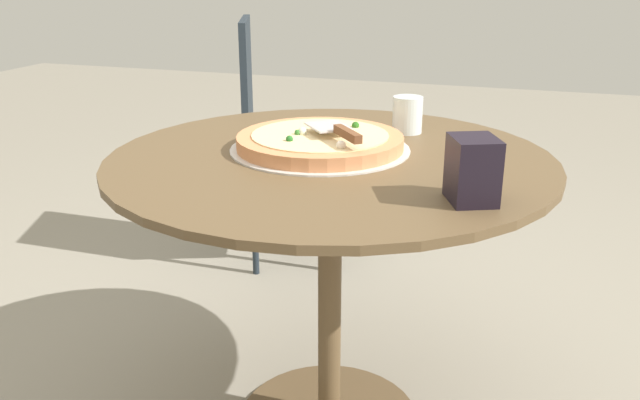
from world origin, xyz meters
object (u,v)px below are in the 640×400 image
Objects in this scene: pizza_server at (338,130)px; drinking_cup at (407,115)px; pizza_on_tray at (320,142)px; patio_table at (330,219)px; patio_chair_near at (274,126)px; napkin_dispenser at (473,170)px.

drinking_cup reaches higher than pizza_server.
pizza_on_tray is 4.54× the size of drinking_cup.
pizza_on_tray is at bearing -136.80° from patio_table.
patio_table is 2.41× the size of pizza_on_tray.
drinking_cup is 0.10× the size of patio_chair_near.
napkin_dispenser reaches higher than drinking_cup.
drinking_cup is at bearing 43.81° from patio_chair_near.
patio_chair_near reaches higher than pizza_server.
patio_table is at bearing 34.40° from napkin_dispenser.
patio_table is at bearing -24.44° from drinking_cup.
drinking_cup is at bearing 158.35° from pizza_server.
pizza_on_tray is 2.13× the size of pizza_server.
drinking_cup is at bearing 0.35° from napkin_dispenser.
patio_chair_near is (-0.65, -0.62, -0.22)m from drinking_cup.
patio_chair_near is (-1.11, -0.83, -0.24)m from napkin_dispenser.
patio_chair_near is at bearing 13.05° from napkin_dispenser.
napkin_dispenser is at bearing 56.20° from pizza_on_tray.
drinking_cup is 0.51m from napkin_dispenser.
drinking_cup is at bearing 155.56° from patio_table.
pizza_server reaches higher than pizza_on_tray.
pizza_server is 0.37m from napkin_dispenser.
pizza_server is 1.63× the size of napkin_dispenser.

